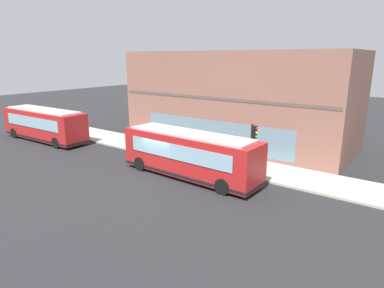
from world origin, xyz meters
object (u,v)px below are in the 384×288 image
object	(u,v)px
pedestrian_by_light_pole	(250,154)
city_bus_far_down_street	(45,125)
fire_hydrant	(172,152)
newspaper_vending_box	(159,139)
city_bus_nearside	(190,155)
pedestrian_near_hydrant	(166,140)
traffic_light_near_corner	(253,140)

from	to	relation	value
pedestrian_by_light_pole	city_bus_far_down_street	bearing A→B (deg)	102.25
fire_hydrant	newspaper_vending_box	xyz separation A→B (m)	(2.29, 3.43, 0.09)
pedestrian_by_light_pole	newspaper_vending_box	distance (m)	9.59
city_bus_far_down_street	newspaper_vending_box	bearing A→B (deg)	-63.89
city_bus_far_down_street	fire_hydrant	world-z (taller)	city_bus_far_down_street
city_bus_nearside	pedestrian_near_hydrant	size ratio (longest dim) A/B	6.39
fire_hydrant	pedestrian_near_hydrant	bearing A→B (deg)	53.58
traffic_light_near_corner	pedestrian_near_hydrant	world-z (taller)	traffic_light_near_corner
city_bus_far_down_street	pedestrian_near_hydrant	distance (m)	12.77
city_bus_nearside	newspaper_vending_box	distance (m)	8.67
city_bus_nearside	newspaper_vending_box	bearing A→B (deg)	55.81
city_bus_nearside	pedestrian_by_light_pole	bearing A→B (deg)	-30.40
pedestrian_by_light_pole	traffic_light_near_corner	bearing A→B (deg)	-148.68
traffic_light_near_corner	newspaper_vending_box	size ratio (longest dim) A/B	3.88
city_bus_nearside	pedestrian_near_hydrant	distance (m)	6.35
city_bus_far_down_street	fire_hydrant	xyz separation A→B (m)	(2.72, -13.65, -1.04)
pedestrian_by_light_pole	fire_hydrant	bearing A→B (deg)	104.41
pedestrian_near_hydrant	city_bus_far_down_street	bearing A→B (deg)	107.37
city_bus_far_down_street	pedestrian_near_hydrant	world-z (taller)	city_bus_far_down_street
city_bus_far_down_street	pedestrian_by_light_pole	bearing A→B (deg)	-77.75
traffic_light_near_corner	pedestrian_near_hydrant	size ratio (longest dim) A/B	2.20
city_bus_far_down_street	traffic_light_near_corner	distance (m)	20.97
city_bus_nearside	pedestrian_near_hydrant	world-z (taller)	city_bus_nearside
city_bus_nearside	pedestrian_by_light_pole	world-z (taller)	city_bus_nearside
traffic_light_near_corner	pedestrian_by_light_pole	distance (m)	2.45
city_bus_far_down_street	traffic_light_near_corner	size ratio (longest dim) A/B	2.90
newspaper_vending_box	pedestrian_near_hydrant	bearing A→B (deg)	-121.66
city_bus_nearside	traffic_light_near_corner	world-z (taller)	traffic_light_near_corner
pedestrian_near_hydrant	pedestrian_by_light_pole	size ratio (longest dim) A/B	0.97
city_bus_nearside	newspaper_vending_box	world-z (taller)	city_bus_nearside
city_bus_nearside	newspaper_vending_box	xyz separation A→B (m)	(4.84, 7.13, -0.95)
traffic_light_near_corner	pedestrian_near_hydrant	distance (m)	8.81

